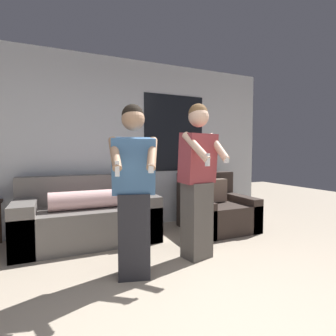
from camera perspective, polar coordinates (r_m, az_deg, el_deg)
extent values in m
cube|color=silver|center=(4.27, -11.13, 5.13)|extent=(5.44, 0.06, 2.70)
cube|color=black|center=(4.57, 1.38, 7.60)|extent=(1.10, 0.01, 1.30)
cube|color=slate|center=(3.80, -16.80, -11.66)|extent=(1.82, 0.89, 0.48)
cube|color=slate|center=(4.04, -17.47, -4.36)|extent=(1.82, 0.22, 0.41)
cube|color=slate|center=(3.77, -28.71, -10.94)|extent=(0.28, 0.89, 0.62)
cube|color=slate|center=(3.94, -5.48, -9.92)|extent=(0.28, 0.89, 0.62)
cylinder|color=beige|center=(3.61, -16.69, -6.58)|extent=(1.00, 0.24, 0.24)
cube|color=#332823|center=(4.28, 10.73, -10.26)|extent=(1.00, 0.93, 0.42)
cube|color=#332823|center=(4.50, 8.16, -3.87)|extent=(1.00, 0.20, 0.46)
cube|color=#332823|center=(4.06, 5.90, -10.26)|extent=(0.18, 0.93, 0.52)
cube|color=#332823|center=(4.51, 15.08, -8.97)|extent=(0.18, 0.93, 0.52)
cube|color=#7A6656|center=(4.26, 10.26, -4.82)|extent=(0.36, 0.14, 0.36)
cylinder|color=#332319|center=(4.23, -32.73, -9.97)|extent=(0.04, 0.04, 0.56)
cube|color=#28282D|center=(2.66, -7.43, -14.21)|extent=(0.35, 0.31, 0.83)
cube|color=#3D6693|center=(2.52, -7.54, 0.50)|extent=(0.46, 0.38, 0.55)
sphere|color=#A37A5B|center=(2.53, -7.61, 10.49)|extent=(0.22, 0.22, 0.22)
sphere|color=black|center=(2.54, -7.68, 11.32)|extent=(0.21, 0.21, 0.21)
cylinder|color=#A37A5B|center=(2.37, -11.51, 3.13)|extent=(0.11, 0.36, 0.31)
cube|color=white|center=(2.22, -11.00, -0.14)|extent=(0.04, 0.04, 0.13)
cylinder|color=#A37A5B|center=(2.38, -3.46, 3.20)|extent=(0.22, 0.36, 0.31)
cube|color=white|center=(2.23, -3.74, -0.07)|extent=(0.05, 0.05, 0.08)
cube|color=#56514C|center=(3.10, 6.30, -11.19)|extent=(0.34, 0.30, 0.87)
cube|color=#99383D|center=(2.99, 6.53, 2.14)|extent=(0.44, 0.33, 0.57)
sphere|color=#DBAD8E|center=(3.02, 6.67, 10.99)|extent=(0.23, 0.23, 0.23)
sphere|color=brown|center=(3.03, 6.58, 11.73)|extent=(0.22, 0.22, 0.22)
cylinder|color=#DBAD8E|center=(2.77, 6.10, 4.63)|extent=(0.21, 0.36, 0.33)
cube|color=white|center=(2.68, 8.61, 1.79)|extent=(0.04, 0.04, 0.13)
cylinder|color=#DBAD8E|center=(3.00, 10.81, 4.50)|extent=(0.10, 0.36, 0.33)
cube|color=white|center=(2.88, 12.59, 1.86)|extent=(0.05, 0.04, 0.08)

